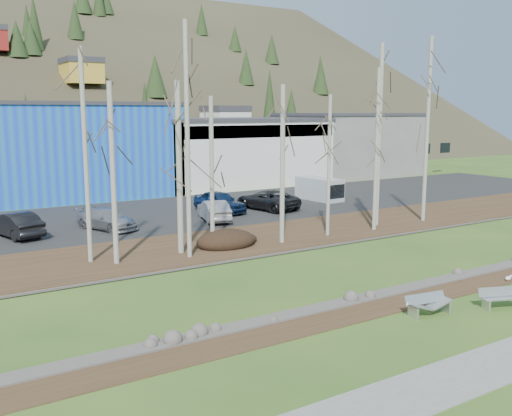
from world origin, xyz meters
TOP-DOWN VIEW (x-y plane):
  - ground at (0.00, 0.00)m, footprint 200.00×200.00m
  - dirt_strip at (0.00, 2.10)m, footprint 80.00×1.80m
  - near_bank_rocks at (0.00, 3.10)m, footprint 80.00×0.80m
  - river at (0.00, 7.20)m, footprint 80.00×8.00m
  - far_bank_rocks at (0.00, 11.30)m, footprint 80.00×0.80m
  - far_bank at (0.00, 14.50)m, footprint 80.00×7.00m
  - parking_lot at (0.00, 25.00)m, footprint 80.00×14.00m
  - building_blue at (-6.00, 39.00)m, footprint 20.40×12.24m
  - building_white at (12.00, 38.98)m, footprint 18.36×12.24m
  - building_grey at (28.00, 39.00)m, footprint 14.28×12.24m
  - hillside at (0.00, 84.00)m, footprint 160.00×72.00m
  - bench_intact at (1.71, -0.48)m, footprint 1.71×1.05m
  - bench_damaged at (-1.23, 0.52)m, footprint 1.84×0.83m
  - seagull at (5.10, 1.50)m, footprint 0.41×0.19m
  - dirt_mound at (-2.56, 13.61)m, footprint 3.46×2.44m
  - birch_0 at (-8.89, 13.28)m, footprint 0.26×0.26m
  - birch_1 at (-9.88, 14.27)m, footprint 0.23×0.23m
  - birch_2 at (-5.32, 13.55)m, footprint 0.31×0.31m
  - birch_3 at (-5.30, 12.53)m, footprint 0.24×0.24m
  - birch_4 at (0.56, 12.72)m, footprint 0.26×0.26m
  - birch_5 at (-3.23, 13.95)m, footprint 0.24×0.24m
  - birch_6 at (3.97, 12.84)m, footprint 0.21×0.21m
  - birch_7 at (8.67, 13.60)m, footprint 0.28×0.28m
  - birch_8 at (7.47, 12.54)m, footprint 0.25×0.25m
  - birch_9 at (12.45, 13.03)m, footprint 0.25×0.25m
  - car_1 at (-11.99, 22.29)m, footprint 2.69×4.76m
  - car_2 at (-6.72, 21.62)m, footprint 3.38×4.85m
  - car_3 at (2.21, 23.19)m, footprint 2.58×4.89m
  - car_4 at (0.31, 20.50)m, footprint 2.55×4.53m
  - car_5 at (5.94, 22.49)m, footprint 3.47×5.68m
  - van_white at (12.22, 23.91)m, footprint 2.15×4.38m

SIDE VIEW (x-z plane):
  - ground at x=0.00m, z-range 0.00..0.00m
  - near_bank_rocks at x=0.00m, z-range -0.25..0.25m
  - river at x=0.00m, z-range -0.45..0.45m
  - far_bank_rocks at x=0.00m, z-range -0.23..0.23m
  - dirt_strip at x=0.00m, z-range 0.00..0.03m
  - parking_lot at x=0.00m, z-range 0.00..0.14m
  - far_bank at x=0.00m, z-range 0.00..0.15m
  - seagull at x=5.10m, z-range 0.02..0.31m
  - bench_damaged at x=-1.23m, z-range 0.00..0.80m
  - bench_intact at x=1.71m, z-range 0.00..0.82m
  - dirt_mound at x=-2.56m, z-range 0.15..0.83m
  - car_2 at x=-6.72m, z-range 0.14..1.44m
  - car_4 at x=0.31m, z-range 0.14..1.55m
  - car_5 at x=5.94m, z-range 0.14..1.61m
  - car_1 at x=-11.99m, z-range 0.14..1.63m
  - car_3 at x=2.21m, z-range 0.14..1.72m
  - van_white at x=12.22m, z-range 0.14..1.99m
  - building_white at x=12.00m, z-range 0.01..6.81m
  - building_grey at x=28.00m, z-range 0.01..7.31m
  - building_blue at x=-6.00m, z-range 0.01..8.31m
  - birch_5 at x=-3.23m, z-range 0.15..8.30m
  - birch_6 at x=3.97m, z-range 0.15..8.47m
  - birch_0 at x=-8.89m, z-range 0.15..8.90m
  - birch_4 at x=0.56m, z-range 0.15..8.94m
  - birch_2 at x=-5.32m, z-range 0.15..9.05m
  - birch_8 at x=7.47m, z-range 0.15..10.09m
  - birch_1 at x=-9.88m, z-range 0.15..10.51m
  - birch_7 at x=8.67m, z-range 0.15..11.72m
  - birch_3 at x=-5.30m, z-range 0.15..11.85m
  - birch_9 at x=12.45m, z-range 0.15..12.32m
  - hillside at x=0.00m, z-range 0.00..35.00m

